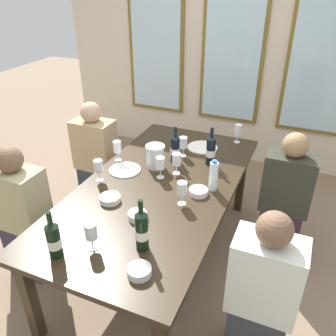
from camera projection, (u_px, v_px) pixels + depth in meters
ground_plane at (159, 259)px, 2.98m from camera, size 12.00×12.00×0.00m
back_wall_with_windows at (234, 40)px, 3.93m from camera, size 4.28×0.10×2.90m
dining_table at (158, 193)px, 2.65m from camera, size 1.08×2.12×0.74m
white_plate_0 at (125, 170)px, 2.81m from camera, size 0.25×0.25×0.01m
white_plate_1 at (202, 147)px, 3.16m from camera, size 0.27×0.27×0.01m
metal_pitcher at (155, 156)px, 2.81m from camera, size 0.16×0.16×0.19m
wine_bottle_0 at (142, 230)px, 1.97m from camera, size 0.08×0.08×0.33m
wine_bottle_1 at (175, 149)px, 2.88m from camera, size 0.08×0.08×0.31m
wine_bottle_2 at (54, 240)px, 1.92m from camera, size 0.08×0.08×0.30m
wine_bottle_3 at (211, 150)px, 2.84m from camera, size 0.08×0.08×0.32m
tasting_bowl_0 at (138, 215)px, 2.26m from camera, size 0.12×0.12×0.04m
tasting_bowl_1 at (198, 192)px, 2.50m from camera, size 0.14×0.14×0.04m
tasting_bowl_2 at (110, 199)px, 2.43m from camera, size 0.15×0.15×0.04m
tasting_bowl_3 at (139, 271)px, 1.84m from camera, size 0.13×0.13×0.05m
water_bottle at (214, 176)px, 2.51m from camera, size 0.06×0.06×0.24m
wine_glass_0 at (91, 232)px, 1.97m from camera, size 0.07×0.07×0.17m
wine_glass_1 at (98, 167)px, 2.62m from camera, size 0.07×0.07×0.17m
wine_glass_2 at (160, 164)px, 2.65m from camera, size 0.07×0.07×0.17m
wine_glass_3 at (238, 130)px, 3.20m from camera, size 0.07×0.07×0.17m
wine_glass_4 at (183, 143)px, 2.97m from camera, size 0.07×0.07×0.17m
wine_glass_5 at (182, 190)px, 2.35m from camera, size 0.07×0.07×0.17m
wine_glass_6 at (117, 148)px, 2.90m from camera, size 0.07×0.07×0.17m
wine_glass_7 at (177, 160)px, 2.71m from camera, size 0.07×0.07×0.17m
seated_person_0 at (96, 160)px, 3.41m from camera, size 0.38×0.24×1.11m
seated_person_1 at (285, 200)px, 2.82m from camera, size 0.38×0.24×1.11m
seated_person_2 at (24, 217)px, 2.63m from camera, size 0.38×0.24×1.11m
seated_person_3 at (262, 297)px, 1.99m from camera, size 0.38×0.24×1.11m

